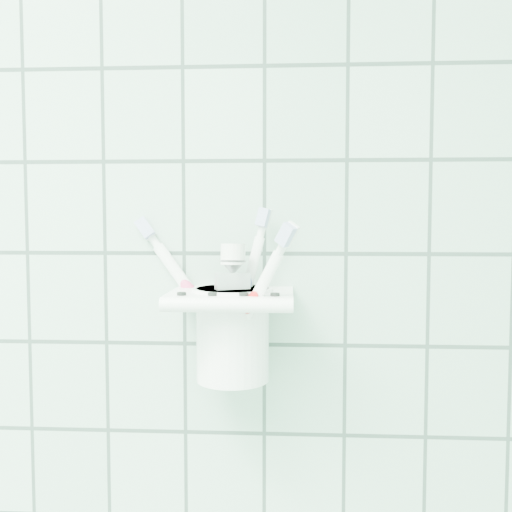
{
  "coord_description": "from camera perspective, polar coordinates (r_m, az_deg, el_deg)",
  "views": [
    {
      "loc": [
        0.7,
        0.53,
        1.4
      ],
      "look_at": [
        0.67,
        1.1,
        1.36
      ],
      "focal_mm": 40.0,
      "sensor_mm": 36.0,
      "label": 1
    }
  ],
  "objects": [
    {
      "name": "toothbrush_pink",
      "position": [
        0.64,
        -1.17,
        -1.94
      ],
      "size": [
        0.12,
        0.04,
        0.2
      ],
      "rotation": [
        -0.29,
        -0.61,
        0.23
      ],
      "color": "white",
      "rests_on": "cup"
    },
    {
      "name": "toothbrush_orange",
      "position": [
        0.63,
        -3.96,
        -2.89
      ],
      "size": [
        0.09,
        0.07,
        0.19
      ],
      "rotation": [
        0.07,
        0.56,
        -0.52
      ],
      "color": "white",
      "rests_on": "cup"
    },
    {
      "name": "cup",
      "position": [
        0.64,
        -2.35,
        -7.45
      ],
      "size": [
        0.09,
        0.09,
        0.1
      ],
      "color": "white",
      "rests_on": "holder_bracket"
    },
    {
      "name": "toothpaste_tube",
      "position": [
        0.62,
        -2.49,
        -4.47
      ],
      "size": [
        0.04,
        0.04,
        0.15
      ],
      "rotation": [
        -0.06,
        0.03,
        0.4
      ],
      "color": "silver",
      "rests_on": "cup"
    },
    {
      "name": "holder_bracket",
      "position": [
        0.63,
        -2.45,
        -4.36
      ],
      "size": [
        0.14,
        0.11,
        0.04
      ],
      "color": "white",
      "rests_on": "wall_back"
    },
    {
      "name": "toothbrush_blue",
      "position": [
        0.64,
        -3.0,
        -3.11
      ],
      "size": [
        0.05,
        0.03,
        0.19
      ],
      "rotation": [
        -0.18,
        0.19,
        -0.37
      ],
      "color": "white",
      "rests_on": "cup"
    }
  ]
}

